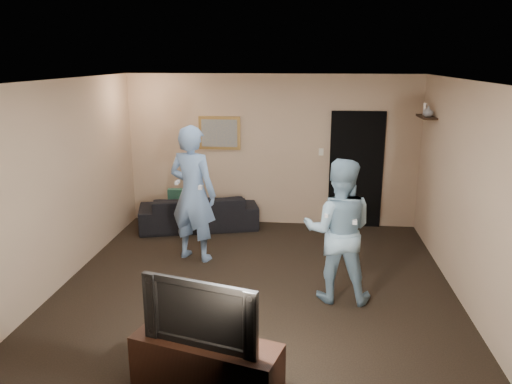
# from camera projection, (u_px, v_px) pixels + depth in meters

# --- Properties ---
(ground) EXTENTS (5.00, 5.00, 0.00)m
(ground) POSITION_uv_depth(u_px,v_px,m) (257.00, 282.00, 6.54)
(ground) COLOR black
(ground) RESTS_ON ground
(ceiling) EXTENTS (5.00, 5.00, 0.04)m
(ceiling) POSITION_uv_depth(u_px,v_px,m) (257.00, 80.00, 5.87)
(ceiling) COLOR silver
(ceiling) RESTS_ON wall_back
(wall_back) EXTENTS (5.00, 0.04, 2.60)m
(wall_back) POSITION_uv_depth(u_px,v_px,m) (272.00, 151.00, 8.61)
(wall_back) COLOR tan
(wall_back) RESTS_ON ground
(wall_front) EXTENTS (5.00, 0.04, 2.60)m
(wall_front) POSITION_uv_depth(u_px,v_px,m) (224.00, 268.00, 3.80)
(wall_front) COLOR tan
(wall_front) RESTS_ON ground
(wall_left) EXTENTS (0.04, 5.00, 2.60)m
(wall_left) POSITION_uv_depth(u_px,v_px,m) (65.00, 182.00, 6.45)
(wall_left) COLOR tan
(wall_left) RESTS_ON ground
(wall_right) EXTENTS (0.04, 5.00, 2.60)m
(wall_right) POSITION_uv_depth(u_px,v_px,m) (465.00, 192.00, 5.96)
(wall_right) COLOR tan
(wall_right) RESTS_ON ground
(sofa) EXTENTS (2.13, 1.27, 0.58)m
(sofa) POSITION_uv_depth(u_px,v_px,m) (199.00, 211.00, 8.59)
(sofa) COLOR black
(sofa) RESTS_ON ground
(throw_pillow) EXTENTS (0.41, 0.16, 0.40)m
(throw_pillow) POSITION_uv_depth(u_px,v_px,m) (180.00, 200.00, 8.57)
(throw_pillow) COLOR #164337
(throw_pillow) RESTS_ON sofa
(painting_frame) EXTENTS (0.72, 0.05, 0.57)m
(painting_frame) POSITION_uv_depth(u_px,v_px,m) (220.00, 133.00, 8.59)
(painting_frame) COLOR olive
(painting_frame) RESTS_ON wall_back
(painting_canvas) EXTENTS (0.62, 0.01, 0.47)m
(painting_canvas) POSITION_uv_depth(u_px,v_px,m) (219.00, 133.00, 8.57)
(painting_canvas) COLOR slate
(painting_canvas) RESTS_ON painting_frame
(doorway) EXTENTS (0.90, 0.06, 2.00)m
(doorway) POSITION_uv_depth(u_px,v_px,m) (356.00, 170.00, 8.51)
(doorway) COLOR black
(doorway) RESTS_ON ground
(light_switch) EXTENTS (0.08, 0.02, 0.12)m
(light_switch) POSITION_uv_depth(u_px,v_px,m) (321.00, 152.00, 8.50)
(light_switch) COLOR silver
(light_switch) RESTS_ON wall_back
(wall_shelf) EXTENTS (0.20, 0.60, 0.03)m
(wall_shelf) POSITION_uv_depth(u_px,v_px,m) (427.00, 117.00, 7.52)
(wall_shelf) COLOR black
(wall_shelf) RESTS_ON wall_right
(shelf_vase) EXTENTS (0.16, 0.16, 0.16)m
(shelf_vase) POSITION_uv_depth(u_px,v_px,m) (428.00, 111.00, 7.42)
(shelf_vase) COLOR #A6A5AA
(shelf_vase) RESTS_ON wall_shelf
(shelf_figurine) EXTENTS (0.06, 0.06, 0.18)m
(shelf_figurine) POSITION_uv_depth(u_px,v_px,m) (425.00, 109.00, 7.63)
(shelf_figurine) COLOR #BBBBC0
(shelf_figurine) RESTS_ON wall_shelf
(tv_console) EXTENTS (1.39, 0.77, 0.47)m
(tv_console) POSITION_uv_depth(u_px,v_px,m) (206.00, 365.00, 4.37)
(tv_console) COLOR black
(tv_console) RESTS_ON ground
(television) EXTENTS (1.05, 0.42, 0.60)m
(television) POSITION_uv_depth(u_px,v_px,m) (205.00, 309.00, 4.23)
(television) COLOR black
(television) RESTS_ON tv_console
(wii_player_left) EXTENTS (0.83, 0.67, 1.96)m
(wii_player_left) POSITION_uv_depth(u_px,v_px,m) (193.00, 194.00, 7.10)
(wii_player_left) COLOR #6F92C1
(wii_player_left) RESTS_ON ground
(wii_player_right) EXTENTS (0.89, 0.71, 1.74)m
(wii_player_right) POSITION_uv_depth(u_px,v_px,m) (338.00, 231.00, 5.91)
(wii_player_right) COLOR #83A8BF
(wii_player_right) RESTS_ON ground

